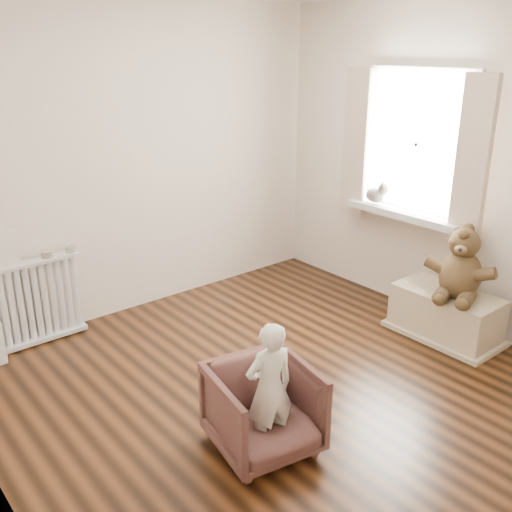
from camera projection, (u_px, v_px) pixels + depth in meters
floor at (280, 386)px, 3.95m from camera, size 3.60×3.60×0.01m
back_wall at (141, 161)px, 4.80m from camera, size 3.60×0.02×2.60m
right_wall at (450, 167)px, 4.57m from camera, size 0.02×3.60×2.60m
window at (418, 144)px, 4.71m from camera, size 0.03×0.90×1.10m
window_sill at (405, 214)px, 4.86m from camera, size 0.22×1.10×0.06m
curtain_left at (472, 164)px, 4.25m from camera, size 0.06×0.26×1.30m
curtain_right at (356, 144)px, 5.08m from camera, size 0.06×0.26×1.30m
radiator at (40, 296)px, 4.43m from camera, size 0.65×0.12×0.69m
paper_doll at (6, 248)px, 4.16m from camera, size 0.17×0.02×0.29m
tin_a at (48, 254)px, 4.38m from camera, size 0.09×0.09×0.05m
tin_b at (71, 249)px, 4.49m from camera, size 0.08×0.08×0.04m
armchair at (264, 409)px, 3.26m from camera, size 0.66×0.67×0.52m
child at (269, 389)px, 3.17m from camera, size 0.33×0.24×0.81m
toy_bench at (446, 313)px, 4.58m from camera, size 0.43×0.82×0.38m
teddy_bear at (462, 262)px, 4.33m from camera, size 0.55×0.49×0.57m
plush_cat at (376, 192)px, 5.03m from camera, size 0.18×0.26×0.20m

